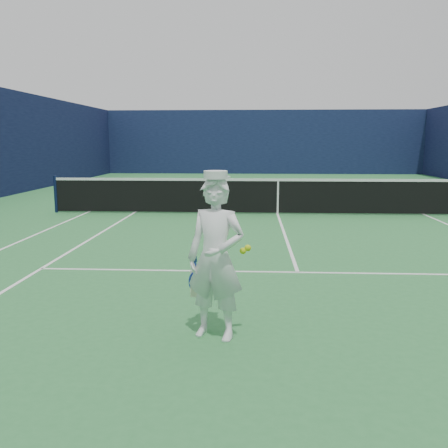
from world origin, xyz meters
name	(u,v)px	position (x,y,z in m)	size (l,w,h in m)	color
ground	(278,214)	(0.00, 0.00, 0.00)	(80.00, 80.00, 0.00)	#2C753A
court_markings	(278,214)	(0.00, 0.00, 0.00)	(11.03, 23.83, 0.01)	white
windscreen_fence	(279,143)	(0.00, 0.00, 2.00)	(20.12, 36.12, 4.00)	#0F183A
tennis_net	(278,195)	(0.00, 0.00, 0.55)	(12.88, 0.09, 1.07)	#141E4C
tennis_player	(216,258)	(-1.09, -9.06, 0.85)	(0.72, 0.66, 1.74)	white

